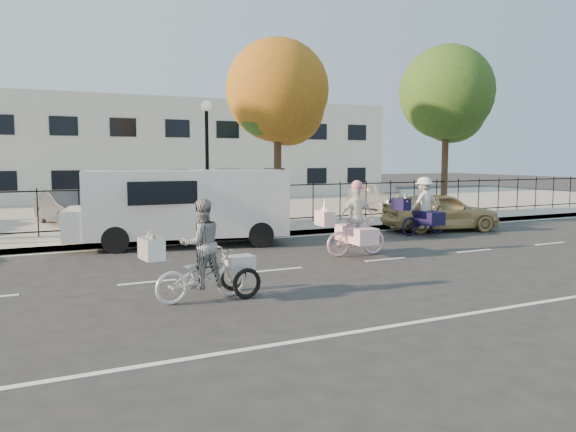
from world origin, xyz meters
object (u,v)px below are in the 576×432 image
zebra_trike (202,261)px  unicorn_bike (355,228)px  gold_sedan (440,211)px  lot_car_d (380,196)px  bull_bike (423,212)px  white_van (183,204)px  lot_car_c (67,208)px  lamppost (207,142)px

zebra_trike → unicorn_bike: bearing=-68.3°
gold_sedan → lot_car_d: bearing=-1.5°
unicorn_bike → gold_sedan: (5.46, 2.99, -0.05)m
bull_bike → gold_sedan: 1.39m
zebra_trike → unicorn_bike: size_ratio=1.08×
bull_bike → gold_sedan: (1.25, 0.60, -0.08)m
white_van → lot_car_c: 6.43m
lot_car_c → bull_bike: bearing=-48.8°
lamppost → gold_sedan: bearing=-21.7°
lamppost → lot_car_d: lamppost is taller
zebra_trike → lot_car_c: size_ratio=0.60×
bull_bike → lot_car_d: size_ratio=0.52×
lamppost → white_van: lamppost is taller
zebra_trike → white_van: (1.42, 6.38, 0.51)m
unicorn_bike → lot_car_d: (7.10, 8.98, 0.09)m
white_van → lot_car_c: bearing=126.9°
lot_car_c → gold_sedan: bearing=-43.7°
bull_bike → lot_car_c: size_ratio=0.58×
lot_car_d → lamppost: bearing=-158.4°
zebra_trike → lot_car_d: size_ratio=0.54×
lamppost → bull_bike: size_ratio=2.08×
zebra_trike → bull_bike: size_ratio=1.04×
lot_car_d → zebra_trike: bearing=-132.4°
lamppost → bull_bike: bearing=-29.7°
unicorn_bike → bull_bike: 4.83m
lot_car_c → lot_car_d: (13.43, -0.50, 0.08)m
zebra_trike → lamppost: bearing=-25.0°
unicorn_bike → white_van: bearing=47.0°
gold_sedan → lot_car_c: size_ratio=1.12×
unicorn_bike → zebra_trike: bearing=121.1°
white_van → zebra_trike: bearing=-91.0°
unicorn_bike → bull_bike: bearing=-57.5°
bull_bike → lot_car_d: (2.90, 6.60, 0.05)m
lamppost → white_van: size_ratio=0.66×
white_van → lot_car_c: (-2.75, 5.80, -0.48)m
lamppost → lot_car_d: 9.94m
gold_sedan → bull_bike: bearing=129.5°
gold_sedan → unicorn_bike: bearing=132.5°
bull_bike → lot_car_c: bull_bike is taller
gold_sedan → lot_car_c: bearing=75.0°
lamppost → zebra_trike: 9.46m
zebra_trike → gold_sedan: bearing=-68.1°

